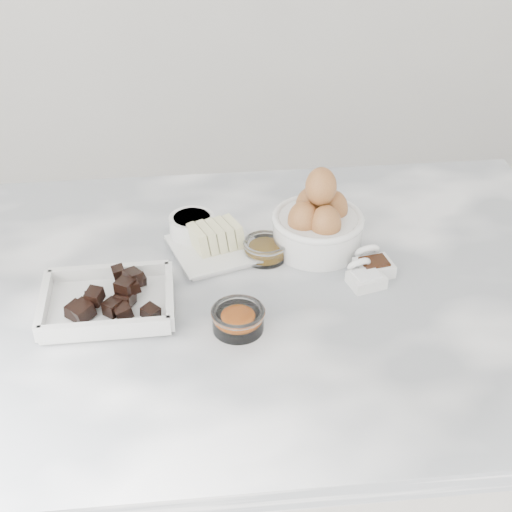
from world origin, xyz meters
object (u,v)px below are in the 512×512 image
(butter_plate, at_px, (213,243))
(vanilla_spoon, at_px, (372,263))
(sugar_ramekin, at_px, (192,227))
(zest_bowl, at_px, (238,318))
(egg_bowl, at_px, (318,223))
(honey_bowl, at_px, (265,249))
(salt_spoon, at_px, (364,276))
(chocolate_dish, at_px, (107,299))

(butter_plate, relative_size, vanilla_spoon, 2.17)
(sugar_ramekin, relative_size, zest_bowl, 0.98)
(butter_plate, height_order, egg_bowl, egg_bowl)
(honey_bowl, xyz_separation_m, salt_spoon, (0.15, -0.09, -0.00))
(zest_bowl, height_order, vanilla_spoon, vanilla_spoon)
(butter_plate, height_order, vanilla_spoon, butter_plate)
(sugar_ramekin, xyz_separation_m, salt_spoon, (0.28, -0.16, -0.01))
(sugar_ramekin, bearing_deg, honey_bowl, -29.13)
(egg_bowl, distance_m, salt_spoon, 0.13)
(butter_plate, bearing_deg, sugar_ramekin, 125.38)
(vanilla_spoon, bearing_deg, egg_bowl, 134.38)
(vanilla_spoon, distance_m, salt_spoon, 0.04)
(sugar_ramekin, bearing_deg, butter_plate, -54.62)
(egg_bowl, relative_size, salt_spoon, 2.10)
(egg_bowl, bearing_deg, chocolate_dish, -158.16)
(honey_bowl, bearing_deg, sugar_ramekin, 150.87)
(sugar_ramekin, bearing_deg, salt_spoon, -29.73)
(egg_bowl, relative_size, zest_bowl, 1.96)
(chocolate_dish, height_order, salt_spoon, chocolate_dish)
(zest_bowl, bearing_deg, egg_bowl, 52.90)
(egg_bowl, distance_m, honey_bowl, 0.10)
(chocolate_dish, xyz_separation_m, egg_bowl, (0.36, 0.14, 0.03))
(sugar_ramekin, distance_m, zest_bowl, 0.26)
(sugar_ramekin, distance_m, honey_bowl, 0.14)
(zest_bowl, bearing_deg, sugar_ramekin, 103.54)
(egg_bowl, height_order, honey_bowl, egg_bowl)
(honey_bowl, bearing_deg, egg_bowl, 14.17)
(honey_bowl, distance_m, vanilla_spoon, 0.18)
(zest_bowl, relative_size, vanilla_spoon, 1.02)
(honey_bowl, relative_size, vanilla_spoon, 0.96)
(vanilla_spoon, xyz_separation_m, salt_spoon, (-0.02, -0.03, -0.00))
(butter_plate, height_order, honey_bowl, butter_plate)
(chocolate_dish, xyz_separation_m, butter_plate, (0.17, 0.14, -0.00))
(vanilla_spoon, bearing_deg, honey_bowl, 161.74)
(zest_bowl, bearing_deg, honey_bowl, 71.25)
(vanilla_spoon, bearing_deg, butter_plate, 163.47)
(sugar_ramekin, height_order, honey_bowl, sugar_ramekin)
(sugar_ramekin, xyz_separation_m, honey_bowl, (0.12, -0.07, -0.01))
(butter_plate, xyz_separation_m, egg_bowl, (0.18, 0.00, 0.03))
(egg_bowl, bearing_deg, sugar_ramekin, 168.40)
(chocolate_dish, relative_size, butter_plate, 1.18)
(egg_bowl, xyz_separation_m, vanilla_spoon, (0.08, -0.08, -0.04))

